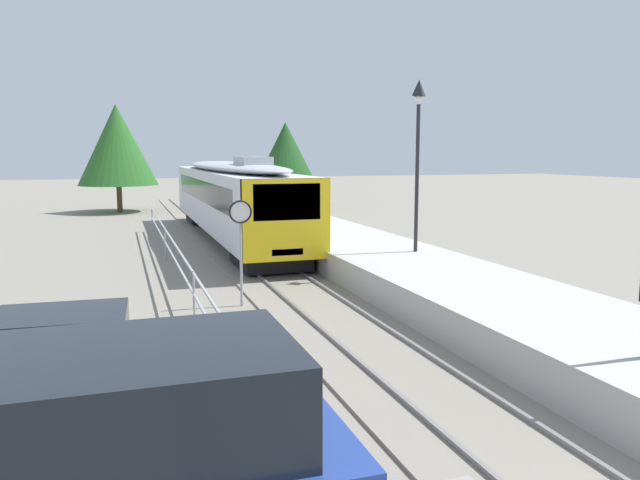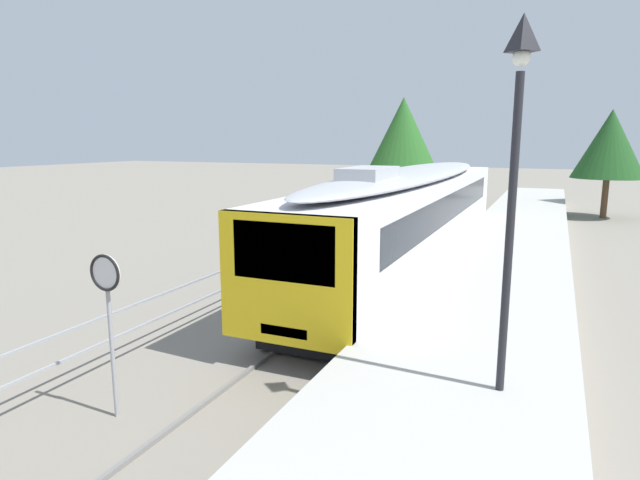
# 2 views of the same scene
# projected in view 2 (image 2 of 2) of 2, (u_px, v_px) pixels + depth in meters

# --- Properties ---
(ground_plane) EXTENTS (160.00, 160.00, 0.00)m
(ground_plane) POSITION_uv_depth(u_px,v_px,m) (293.00, 284.00, 17.36)
(ground_plane) COLOR gray
(track_rails) EXTENTS (3.20, 60.00, 0.14)m
(track_rails) POSITION_uv_depth(u_px,v_px,m) (381.00, 293.00, 16.17)
(track_rails) COLOR gray
(track_rails) RESTS_ON ground
(commuter_train) EXTENTS (2.82, 19.71, 3.74)m
(commuter_train) POSITION_uv_depth(u_px,v_px,m) (412.00, 211.00, 18.84)
(commuter_train) COLOR silver
(commuter_train) RESTS_ON track_rails
(station_platform) EXTENTS (3.90, 60.00, 0.90)m
(station_platform) POSITION_uv_depth(u_px,v_px,m) (495.00, 292.00, 14.81)
(station_platform) COLOR #B7B5AD
(station_platform) RESTS_ON ground
(platform_lamp_mid_platform) EXTENTS (0.34, 0.34, 5.35)m
(platform_lamp_mid_platform) POSITION_uv_depth(u_px,v_px,m) (516.00, 138.00, 7.37)
(platform_lamp_mid_platform) COLOR #232328
(platform_lamp_mid_platform) RESTS_ON station_platform
(speed_limit_sign) EXTENTS (0.61, 0.10, 2.81)m
(speed_limit_sign) POSITION_uv_depth(u_px,v_px,m) (107.00, 295.00, 8.64)
(speed_limit_sign) COLOR #9EA0A5
(speed_limit_sign) RESTS_ON ground
(tree_behind_carpark) EXTENTS (5.34, 5.34, 7.34)m
(tree_behind_carpark) POSITION_uv_depth(u_px,v_px,m) (403.00, 140.00, 35.18)
(tree_behind_carpark) COLOR brown
(tree_behind_carpark) RESTS_ON ground
(tree_behind_station_far) EXTENTS (4.06, 4.06, 6.37)m
(tree_behind_station_far) POSITION_uv_depth(u_px,v_px,m) (610.00, 144.00, 31.25)
(tree_behind_station_far) COLOR brown
(tree_behind_station_far) RESTS_ON ground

